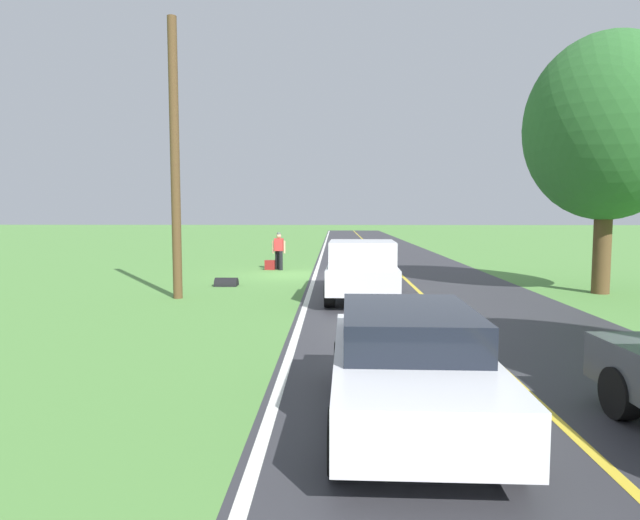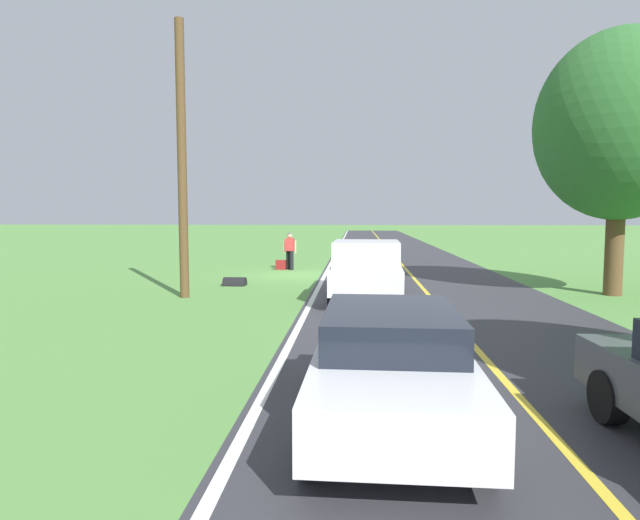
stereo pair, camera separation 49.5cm
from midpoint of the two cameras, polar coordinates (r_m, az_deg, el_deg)
The scene contains 11 objects.
ground_plane at distance 23.05m, azimuth -3.41°, elevation -1.58°, with size 200.00×200.00×0.00m, color #568E42.
road_surface at distance 23.11m, azimuth 7.94°, elevation -1.60°, with size 7.65×120.00×0.00m, color #333338.
lane_edge_line at distance 22.99m, azimuth -1.13°, elevation -1.58°, with size 0.16×117.60×0.00m, color silver.
lane_centre_line at distance 23.11m, azimuth 7.94°, elevation -1.59°, with size 0.14×117.60×0.00m, color gold.
hitchhiker_walking at distance 25.18m, azimuth -4.89°, elevation 1.19°, with size 0.62×0.53×1.75m.
suitcase_carried at distance 25.24m, azimuth -5.85°, elevation -0.52°, with size 0.20×0.46×0.45m, color maroon.
pickup_truck_passing at distance 16.47m, azimuth 3.50°, elevation -0.81°, with size 2.22×5.46×1.82m.
tree_far_side_near at distance 19.88m, azimuth 27.30°, elevation 12.23°, with size 5.14×5.14×8.30m.
sedan_ahead_same_lane at distance 6.98m, azimuth 7.26°, elevation -10.53°, with size 2.00×4.44×1.41m.
utility_pole_roadside at distance 17.25m, azimuth -15.79°, elevation 10.05°, with size 0.28×0.28×8.41m, color brown.
drainage_culvert at distance 19.91m, azimuth -10.49°, elevation -2.69°, with size 0.60×0.60×0.80m, color black.
Camera 1 is at (-1.74, 22.83, 2.61)m, focal length 30.49 mm.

